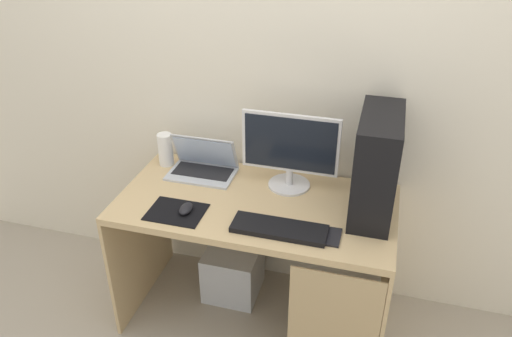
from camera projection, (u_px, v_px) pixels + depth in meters
ground_plane at (256, 313)px, 2.75m from camera, size 8.00×8.00×0.00m
wall_back at (277, 64)px, 2.42m from camera, size 4.00×0.05×2.60m
desk at (258, 229)px, 2.45m from camera, size 1.33×0.67×0.74m
pc_tower at (376, 165)px, 2.20m from camera, size 0.18×0.44×0.48m
monitor at (290, 151)px, 2.40m from camera, size 0.47×0.21×0.39m
laptop at (203, 166)px, 2.59m from camera, size 0.34×0.22×0.21m
speaker at (166, 150)px, 2.65m from camera, size 0.08×0.08×0.18m
keyboard at (279, 229)px, 2.17m from camera, size 0.42×0.14×0.02m
mousepad at (176, 212)px, 2.30m from camera, size 0.26×0.20×0.00m
mouse_left at (186, 209)px, 2.29m from camera, size 0.06×0.10×0.03m
cell_phone at (332, 237)px, 2.13m from camera, size 0.07×0.13×0.01m
subwoofer at (233, 271)px, 2.83m from camera, size 0.29×0.29×0.29m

